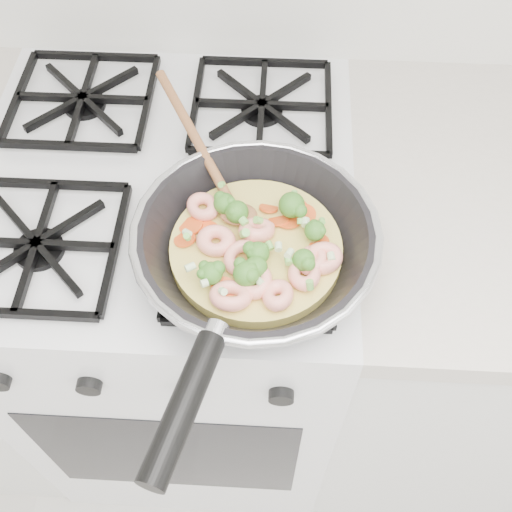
{
  "coord_description": "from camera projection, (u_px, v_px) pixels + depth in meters",
  "views": [
    {
      "loc": [
        0.18,
        1.08,
        1.61
      ],
      "look_at": [
        0.16,
        1.54,
        0.93
      ],
      "focal_mm": 42.62,
      "sensor_mm": 36.0,
      "label": 1
    }
  ],
  "objects": [
    {
      "name": "stove",
      "position": [
        187.0,
        314.0,
        1.3
      ],
      "size": [
        0.6,
        0.6,
        0.92
      ],
      "color": "white",
      "rests_on": "ground"
    },
    {
      "name": "skillet",
      "position": [
        255.0,
        246.0,
        0.79
      ],
      "size": [
        0.33,
        0.59,
        0.1
      ],
      "rotation": [
        0.0,
        0.0,
        -0.21
      ],
      "color": "black",
      "rests_on": "stove"
    }
  ]
}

